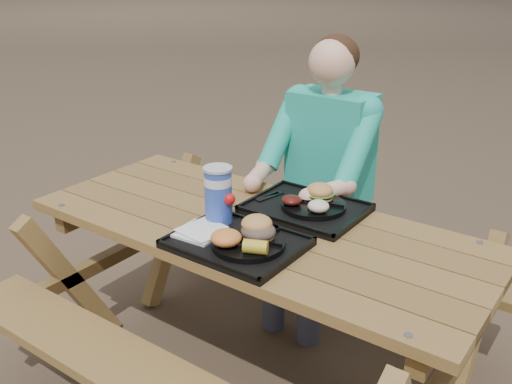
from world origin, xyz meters
The scene contains 18 objects.
ground centered at (0.00, 0.00, 0.00)m, with size 60.00×60.00×0.00m, color #999999.
picnic_table centered at (0.00, 0.00, 0.38)m, with size 1.80×1.49×0.75m, color #999999, non-canonical shape.
tray_near centered at (0.06, -0.19, 0.76)m, with size 0.45×0.35×0.02m, color black.
tray_far centered at (0.10, 0.21, 0.76)m, with size 0.45×0.35×0.02m, color black.
plate_near centered at (0.11, -0.20, 0.78)m, with size 0.26×0.26×0.02m, color black.
plate_far centered at (0.13, 0.22, 0.78)m, with size 0.26×0.26×0.02m, color black.
napkin_stack centered at (-0.09, -0.22, 0.78)m, with size 0.16×0.16×0.02m, color white.
soda_cup centered at (-0.10, -0.10, 0.87)m, with size 0.10×0.10×0.21m, color #1636A6.
condiment_bbq centered at (0.05, -0.07, 0.78)m, with size 0.05×0.05×0.03m, color black.
condiment_mustard centered at (0.13, -0.07, 0.79)m, with size 0.05×0.05×0.03m, color yellow.
sandwich centered at (0.12, -0.16, 0.85)m, with size 0.12×0.12×0.12m, color #C98E47, non-canonical shape.
mac_cheese centered at (0.07, -0.27, 0.82)m, with size 0.11×0.11×0.05m, color orange.
corn_cob centered at (0.18, -0.26, 0.81)m, with size 0.08×0.08×0.05m, color gold, non-canonical shape.
cutlery_far centered at (-0.08, 0.20, 0.77)m, with size 0.02×0.14×0.01m, color black.
burger centered at (0.12, 0.27, 0.84)m, with size 0.11×0.11×0.10m, color #D18949, non-canonical shape.
baked_beans centered at (0.06, 0.16, 0.81)m, with size 0.08×0.08×0.04m, color #4B120F.
potato_salad centered at (0.18, 0.16, 0.81)m, with size 0.08×0.08×0.05m, color silver.
diner centered at (-0.05, 0.66, 0.64)m, with size 0.48×0.84×1.28m, color #1CB1C8, non-canonical shape.
Camera 1 is at (1.16, -1.61, 1.70)m, focal length 40.00 mm.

